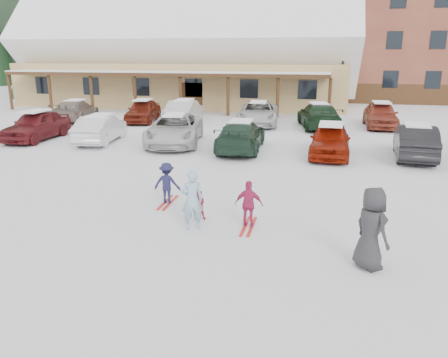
% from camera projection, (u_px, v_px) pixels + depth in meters
% --- Properties ---
extents(ground, '(160.00, 160.00, 0.00)m').
position_uv_depth(ground, '(206.00, 224.00, 11.81)').
color(ground, white).
rests_on(ground, ground).
extents(day_lodge, '(29.12, 12.50, 10.38)m').
position_uv_depth(day_lodge, '(185.00, 59.00, 38.78)').
color(day_lodge, tan).
rests_on(day_lodge, ground).
extents(alpine_hotel, '(31.48, 14.01, 21.48)m').
position_uv_depth(alpine_hotel, '(444.00, 8.00, 42.27)').
color(alpine_hotel, brown).
rests_on(alpine_hotel, ground).
extents(lamp_post, '(0.50, 0.25, 5.61)m').
position_uv_depth(lamp_post, '(342.00, 70.00, 33.41)').
color(lamp_post, black).
rests_on(lamp_post, ground).
extents(conifer_0, '(4.40, 4.40, 10.20)m').
position_uv_depth(conifer_0, '(27.00, 40.00, 43.59)').
color(conifer_0, black).
rests_on(conifer_0, ground).
extents(conifer_2, '(5.28, 5.28, 12.24)m').
position_uv_depth(conifer_2, '(58.00, 33.00, 55.35)').
color(conifer_2, black).
rests_on(conifer_2, ground).
extents(conifer_3, '(3.96, 3.96, 9.18)m').
position_uv_depth(conifer_3, '(349.00, 47.00, 50.54)').
color(conifer_3, black).
rests_on(conifer_3, ground).
extents(adult_skier, '(0.69, 0.60, 1.60)m').
position_uv_depth(adult_skier, '(192.00, 200.00, 11.26)').
color(adult_skier, '#89AEC5').
rests_on(adult_skier, ground).
extents(toddler_red, '(0.49, 0.43, 0.83)m').
position_uv_depth(toddler_red, '(199.00, 205.00, 12.04)').
color(toddler_red, '#BC2844').
rests_on(toddler_red, ground).
extents(child_navy, '(0.83, 0.48, 1.27)m').
position_uv_depth(child_navy, '(167.00, 183.00, 13.28)').
color(child_navy, '#19193B').
rests_on(child_navy, ground).
extents(skis_child_navy, '(0.21, 1.40, 0.03)m').
position_uv_depth(skis_child_navy, '(168.00, 202.00, 13.46)').
color(skis_child_navy, red).
rests_on(skis_child_navy, ground).
extents(child_magenta, '(0.75, 0.32, 1.27)m').
position_uv_depth(child_magenta, '(249.00, 204.00, 11.44)').
color(child_magenta, '#AD2254').
rests_on(child_magenta, ground).
extents(skis_child_magenta, '(0.21, 1.40, 0.03)m').
position_uv_depth(skis_child_magenta, '(249.00, 226.00, 11.61)').
color(skis_child_magenta, red).
rests_on(skis_child_magenta, ground).
extents(bystander_dark, '(0.98, 1.05, 1.81)m').
position_uv_depth(bystander_dark, '(371.00, 228.00, 9.17)').
color(bystander_dark, '#2A292C').
rests_on(bystander_dark, ground).
extents(parked_car_0, '(1.83, 4.50, 1.53)m').
position_uv_depth(parked_car_0, '(36.00, 125.00, 23.07)').
color(parked_car_0, maroon).
rests_on(parked_car_0, ground).
extents(parked_car_1, '(2.01, 4.41, 1.40)m').
position_uv_depth(parked_car_1, '(101.00, 129.00, 22.37)').
color(parked_car_1, silver).
rests_on(parked_car_1, ground).
extents(parked_car_2, '(3.39, 5.75, 1.50)m').
position_uv_depth(parked_car_2, '(175.00, 129.00, 21.91)').
color(parked_car_2, silver).
rests_on(parked_car_2, ground).
extents(parked_car_3, '(2.10, 4.88, 1.40)m').
position_uv_depth(parked_car_3, '(241.00, 136.00, 20.51)').
color(parked_car_3, '#1C3526').
rests_on(parked_car_3, ground).
extents(parked_car_4, '(1.91, 4.31, 1.44)m').
position_uv_depth(parked_car_4, '(330.00, 140.00, 19.39)').
color(parked_car_4, maroon).
rests_on(parked_car_4, ground).
extents(parked_car_5, '(1.99, 4.58, 1.47)m').
position_uv_depth(parked_car_5, '(415.00, 142.00, 19.00)').
color(parked_car_5, black).
rests_on(parked_car_5, ground).
extents(parked_car_7, '(2.73, 5.06, 1.39)m').
position_uv_depth(parked_car_7, '(76.00, 110.00, 29.57)').
color(parked_car_7, gray).
rests_on(parked_car_7, ground).
extents(parked_car_8, '(2.30, 4.53, 1.48)m').
position_uv_depth(parked_car_8, '(143.00, 111.00, 29.04)').
color(parked_car_8, maroon).
rests_on(parked_car_8, ground).
extents(parked_car_9, '(1.91, 4.79, 1.55)m').
position_uv_depth(parked_car_9, '(185.00, 112.00, 28.33)').
color(parked_car_9, '#B5B4B9').
rests_on(parked_car_9, ground).
extents(parked_car_10, '(2.85, 5.47, 1.47)m').
position_uv_depth(parked_car_10, '(258.00, 113.00, 27.87)').
color(parked_car_10, silver).
rests_on(parked_car_10, ground).
extents(parked_car_11, '(2.96, 5.49, 1.51)m').
position_uv_depth(parked_car_11, '(319.00, 116.00, 26.64)').
color(parked_car_11, '#16301B').
rests_on(parked_car_11, ground).
extents(parked_car_12, '(1.86, 4.58, 1.56)m').
position_uv_depth(parked_car_12, '(380.00, 115.00, 26.86)').
color(parked_car_12, maroon).
rests_on(parked_car_12, ground).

